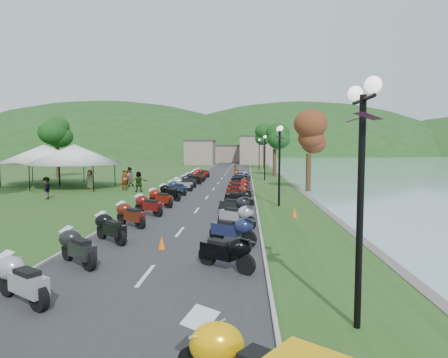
{
  "coord_description": "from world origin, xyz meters",
  "views": [
    {
      "loc": [
        2.92,
        -7.24,
        3.76
      ],
      "look_at": [
        1.21,
        23.35,
        1.3
      ],
      "focal_mm": 32.0,
      "sensor_mm": 36.0,
      "label": 1
    }
  ],
  "objects": [
    {
      "name": "streetlamp_near",
      "position": [
        5.24,
        0.92,
        2.5
      ],
      "size": [
        1.4,
        1.4,
        5.0
      ],
      "primitive_type": null,
      "color": "black",
      "rests_on": "ground"
    },
    {
      "name": "road",
      "position": [
        0.0,
        40.0,
        0.01
      ],
      "size": [
        7.0,
        120.0,
        0.02
      ],
      "primitive_type": "cube",
      "color": "#313133",
      "rests_on": "ground"
    },
    {
      "name": "tree_lakeside",
      "position": [
        8.19,
        26.93,
        3.65
      ],
      "size": [
        2.63,
        2.63,
        7.3
      ],
      "primitive_type": null,
      "color": "#1B4F19",
      "rests_on": "ground"
    },
    {
      "name": "traffic_cone_near",
      "position": [
        -0.17,
        7.04,
        0.24
      ],
      "size": [
        0.3,
        0.3,
        0.47
      ],
      "primitive_type": "cone",
      "color": "#F2590C",
      "rests_on": "ground"
    },
    {
      "name": "vendor_tent_side",
      "position": [
        -17.3,
        31.62,
        2.0
      ],
      "size": [
        5.68,
        5.68,
        4.0
      ],
      "primitive_type": null,
      "color": "silver",
      "rests_on": "ground"
    },
    {
      "name": "moto_row_right",
      "position": [
        2.39,
        20.89,
        0.55
      ],
      "size": [
        2.6,
        34.74,
        1.1
      ],
      "primitive_type": null,
      "color": "#331411",
      "rests_on": "ground"
    },
    {
      "name": "far_building",
      "position": [
        -2.0,
        85.0,
        2.5
      ],
      "size": [
        18.0,
        16.0,
        5.0
      ],
      "primitive_type": "cube",
      "color": "gray",
      "rests_on": "ground"
    },
    {
      "name": "pedestrian_c",
      "position": [
        -11.43,
        20.52,
        0.0
      ],
      "size": [
        0.65,
        1.12,
        1.62
      ],
      "primitive_type": "imported",
      "rotation": [
        0.0,
        0.0,
        4.94
      ],
      "color": "slate",
      "rests_on": "ground"
    },
    {
      "name": "hills_backdrop",
      "position": [
        0.0,
        200.0,
        0.0
      ],
      "size": [
        360.0,
        120.0,
        76.0
      ],
      "primitive_type": null,
      "color": "#285621",
      "rests_on": "ground"
    },
    {
      "name": "ground",
      "position": [
        0.0,
        0.0,
        0.0
      ],
      "size": [
        400.0,
        400.0,
        0.0
      ],
      "primitive_type": "plane",
      "color": "#345F22",
      "rests_on": "ground"
    },
    {
      "name": "vendor_tent_main",
      "position": [
        -12.71,
        28.28,
        2.0
      ],
      "size": [
        5.54,
        5.54,
        4.0
      ],
      "primitive_type": null,
      "color": "silver",
      "rests_on": "ground"
    },
    {
      "name": "moto_row_left",
      "position": [
        -2.44,
        18.8,
        0.55
      ],
      "size": [
        2.6,
        48.81,
        1.1
      ],
      "primitive_type": null,
      "color": "#331411",
      "rests_on": "ground"
    },
    {
      "name": "pedestrian_b",
      "position": [
        -8.08,
        29.7,
        0.0
      ],
      "size": [
        1.0,
        0.75,
        1.82
      ],
      "primitive_type": "imported",
      "rotation": [
        0.0,
        0.0,
        3.48
      ],
      "color": "slate",
      "rests_on": "ground"
    },
    {
      "name": "pedestrian_a",
      "position": [
        -7.56,
        26.53,
        0.0
      ],
      "size": [
        0.78,
        0.7,
        1.76
      ],
      "primitive_type": "imported",
      "rotation": [
        0.0,
        0.0,
        0.46
      ],
      "color": "slate",
      "rests_on": "ground"
    }
  ]
}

